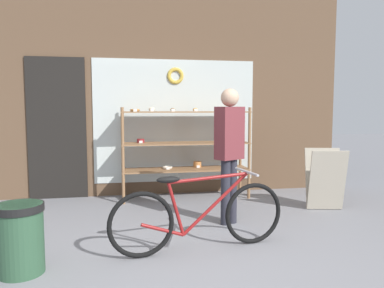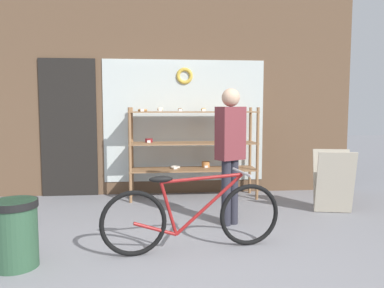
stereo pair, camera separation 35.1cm
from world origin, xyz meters
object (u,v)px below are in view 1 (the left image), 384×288
object	(u,v)px
trash_bin	(20,236)
pedestrian	(229,146)
bicycle	(199,216)
sandwich_board	(325,179)
display_case	(185,144)

from	to	relation	value
trash_bin	pedestrian	bearing A→B (deg)	25.79
bicycle	pedestrian	size ratio (longest dim) A/B	1.10
bicycle	sandwich_board	xyz separation A→B (m)	(1.93, 1.12, 0.08)
display_case	bicycle	bearing A→B (deg)	-95.71
display_case	sandwich_board	xyz separation A→B (m)	(1.72, -1.00, -0.41)
bicycle	trash_bin	bearing A→B (deg)	179.76
trash_bin	sandwich_board	bearing A→B (deg)	21.20
display_case	sandwich_board	distance (m)	2.03
display_case	bicycle	distance (m)	2.18
sandwich_board	trash_bin	bearing A→B (deg)	-146.71
pedestrian	display_case	bearing A→B (deg)	73.30
sandwich_board	bicycle	bearing A→B (deg)	-137.89
bicycle	sandwich_board	size ratio (longest dim) A/B	2.15
pedestrian	trash_bin	xyz separation A→B (m)	(-2.04, -0.99, -0.60)
display_case	trash_bin	distance (m)	2.96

